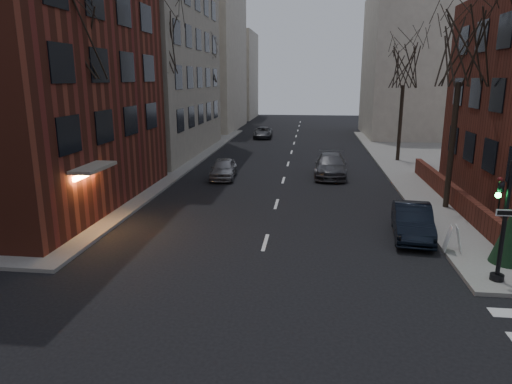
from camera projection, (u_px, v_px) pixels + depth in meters
low_wall_right at (451, 193)px, 24.44m from camera, size 0.35×16.00×1.00m
building_distant_la at (185, 60)px, 59.92m from camera, size 14.00×16.00×18.00m
building_distant_ra at (430, 66)px, 51.84m from camera, size 14.00×14.00×16.00m
building_distant_lb at (225, 76)px, 76.54m from camera, size 10.00×12.00×14.00m
traffic_signal at (501, 229)px, 14.66m from camera, size 0.76×0.44×4.00m
tree_left_a at (70, 35)px, 19.84m from camera, size 4.18×4.18×10.26m
tree_left_b at (159, 44)px, 31.29m from camera, size 4.40×4.40×10.80m
tree_left_c at (206, 64)px, 44.99m from camera, size 3.96×3.96×9.72m
tree_right_a at (462, 48)px, 21.74m from camera, size 3.96×3.96×9.72m
tree_right_b at (405, 65)px, 35.33m from camera, size 3.74×3.74×9.18m
streetlamp_near at (151, 118)px, 28.50m from camera, size 0.36×0.36×6.28m
streetlamp_far at (217, 102)px, 47.76m from camera, size 0.36×0.36×6.28m
parked_sedan at (412, 221)px, 19.43m from camera, size 1.95×4.44×1.42m
car_lane_silver at (223, 169)px, 30.92m from camera, size 1.88×4.08×1.36m
car_lane_gray at (331, 166)px, 31.50m from camera, size 2.35×5.35×1.53m
car_lane_far at (263, 133)px, 51.84m from camera, size 2.26×4.53×1.23m
sandwich_board at (453, 238)px, 17.50m from camera, size 0.53×0.68×1.01m
evergreen_shrub at (512, 234)px, 16.24m from camera, size 1.58×1.58×2.19m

